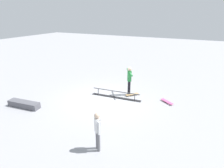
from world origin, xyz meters
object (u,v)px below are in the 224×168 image
object	(u,v)px
bystander_white_shirt	(98,129)
skate_ledge	(24,104)
skateboard_main	(132,94)
skater_main	(129,79)
loose_skateboard_pink	(167,101)
grind_rail	(116,95)

from	to	relation	value
bystander_white_shirt	skate_ledge	bearing A→B (deg)	-152.47
skateboard_main	skate_ledge	bearing A→B (deg)	172.36
skater_main	bystander_white_shirt	xyz separation A→B (m)	(-0.82, 5.05, -0.16)
skate_ledge	skater_main	distance (m)	5.86
skate_ledge	bystander_white_shirt	bearing A→B (deg)	167.22
skateboard_main	loose_skateboard_pink	size ratio (longest dim) A/B	0.96
skater_main	skateboard_main	size ratio (longest dim) A/B	2.36
bystander_white_shirt	grind_rail	bearing A→B (deg)	147.51
bystander_white_shirt	loose_skateboard_pink	bearing A→B (deg)	114.03
skate_ledge	skater_main	xyz separation A→B (m)	(-4.30, -3.89, 0.84)
skater_main	loose_skateboard_pink	distance (m)	2.45
skate_ledge	bystander_white_shirt	size ratio (longest dim) A/B	1.18
grind_rail	skateboard_main	distance (m)	1.02
skater_main	loose_skateboard_pink	world-z (taller)	skater_main
skateboard_main	bystander_white_shirt	bearing A→B (deg)	-131.49
grind_rail	skate_ledge	world-z (taller)	grind_rail
grind_rail	loose_skateboard_pink	distance (m)	2.86
skate_ledge	skateboard_main	xyz separation A→B (m)	(-4.51, -3.87, -0.08)
bystander_white_shirt	loose_skateboard_pink	xyz separation A→B (m)	(-1.45, -4.96, -0.77)
skater_main	skateboard_main	distance (m)	0.95
grind_rail	skater_main	size ratio (longest dim) A/B	1.73
grind_rail	skater_main	distance (m)	1.20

